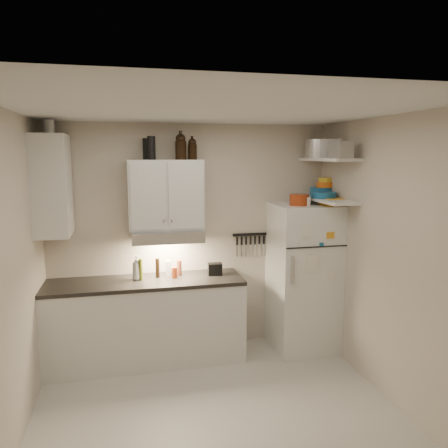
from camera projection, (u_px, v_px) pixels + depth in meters
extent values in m
cube|color=#BCB8AE|center=(219.00, 418.00, 3.79)|extent=(3.20, 3.00, 0.02)
cube|color=silver|center=(218.00, 108.00, 3.38)|extent=(3.20, 3.00, 0.02)
cube|color=#BFB4A3|center=(191.00, 238.00, 5.04)|extent=(3.20, 0.02, 2.60)
cube|color=#BFB4A3|center=(7.00, 284.00, 3.23)|extent=(0.02, 3.00, 2.60)
cube|color=#BFB4A3|center=(393.00, 261.00, 3.94)|extent=(0.02, 3.00, 2.60)
cube|color=silver|center=(146.00, 323.00, 4.75)|extent=(2.10, 0.60, 0.88)
cube|color=black|center=(145.00, 282.00, 4.68)|extent=(2.10, 0.62, 0.04)
cube|color=silver|center=(166.00, 195.00, 4.73)|extent=(0.80, 0.33, 0.75)
cube|color=silver|center=(52.00, 186.00, 4.33)|extent=(0.33, 0.55, 1.00)
cube|color=silver|center=(167.00, 235.00, 4.73)|extent=(0.76, 0.46, 0.12)
cube|color=silver|center=(303.00, 277.00, 5.05)|extent=(0.70, 0.68, 1.70)
cube|color=silver|center=(329.00, 160.00, 4.75)|extent=(0.30, 0.95, 0.03)
cube|color=silver|center=(327.00, 200.00, 4.82)|extent=(0.30, 0.95, 0.03)
cube|color=black|center=(250.00, 234.00, 5.17)|extent=(0.42, 0.02, 0.03)
cylinder|color=maroon|center=(299.00, 200.00, 4.82)|extent=(0.28, 0.28, 0.12)
cube|color=orange|center=(332.00, 202.00, 4.80)|extent=(0.21, 0.25, 0.08)
cylinder|color=silver|center=(308.00, 202.00, 4.78)|extent=(0.06, 0.06, 0.09)
cylinder|color=silver|center=(318.00, 149.00, 4.94)|extent=(0.37, 0.37, 0.21)
cube|color=#AAAAAD|center=(331.00, 149.00, 4.72)|extent=(0.26, 0.25, 0.20)
cube|color=#AAAAAD|center=(341.00, 150.00, 4.34)|extent=(0.20, 0.20, 0.17)
cylinder|color=#175582|center=(321.00, 192.00, 5.09)|extent=(0.26, 0.26, 0.10)
cylinder|color=orange|center=(325.00, 185.00, 5.09)|extent=(0.20, 0.20, 0.06)
cylinder|color=gold|center=(325.00, 180.00, 5.08)|extent=(0.16, 0.16, 0.05)
cylinder|color=#175582|center=(324.00, 195.00, 4.86)|extent=(0.34, 0.34, 0.07)
cylinder|color=black|center=(151.00, 148.00, 4.57)|extent=(0.11, 0.11, 0.25)
cylinder|color=black|center=(146.00, 149.00, 4.67)|extent=(0.08, 0.08, 0.23)
cylinder|color=silver|center=(49.00, 127.00, 4.30)|extent=(0.13, 0.13, 0.14)
imported|color=silver|center=(137.00, 266.00, 4.68)|extent=(0.13, 0.13, 0.30)
cylinder|color=brown|center=(179.00, 268.00, 4.87)|extent=(0.06, 0.06, 0.17)
cylinder|color=#576018|center=(141.00, 270.00, 4.67)|extent=(0.05, 0.05, 0.24)
cylinder|color=black|center=(158.00, 268.00, 4.77)|extent=(0.05, 0.05, 0.21)
cylinder|color=silver|center=(168.00, 268.00, 4.84)|extent=(0.07, 0.07, 0.17)
cylinder|color=maroon|center=(174.00, 273.00, 4.76)|extent=(0.08, 0.08, 0.12)
cube|color=black|center=(215.00, 269.00, 4.89)|extent=(0.16, 0.12, 0.13)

